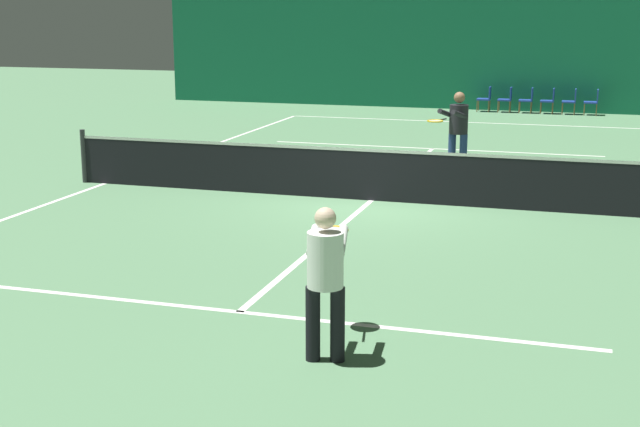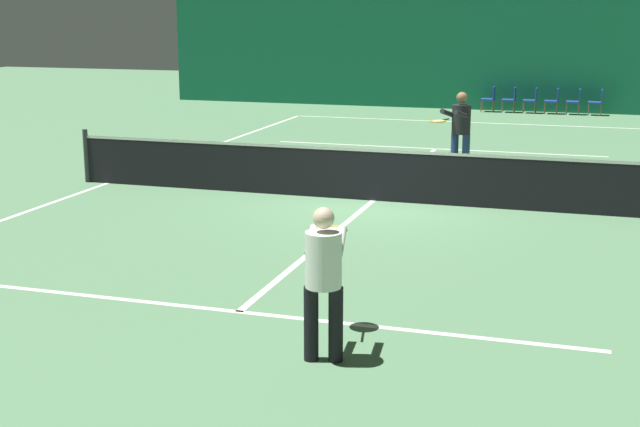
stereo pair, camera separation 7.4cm
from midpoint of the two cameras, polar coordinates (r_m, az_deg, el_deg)
ground_plane at (r=16.31m, az=3.55°, el=0.83°), size 60.00×60.00×0.00m
backdrop_curtain at (r=31.25m, az=10.63°, el=10.80°), size 23.00×0.12×4.67m
court_line_baseline_far at (r=27.86m, az=9.50°, el=5.78°), size 11.00×0.10×0.00m
court_line_service_far at (r=22.47m, az=7.50°, el=4.13°), size 8.25×0.10×0.00m
court_line_service_near at (r=10.43m, az=-5.02°, el=-6.29°), size 8.25×0.10×0.00m
court_line_sideline_left at (r=18.38m, az=-13.33°, el=1.90°), size 0.10×23.80×0.00m
court_line_centre at (r=16.31m, az=3.55°, el=0.84°), size 0.10×12.80×0.00m
tennis_net at (r=16.21m, az=3.58°, el=2.60°), size 12.00×0.10×1.07m
player_near at (r=8.77m, az=0.49°, el=-3.72°), size 0.60×1.35×1.57m
player_far at (r=19.03m, az=9.07°, el=5.52°), size 0.80×1.42×1.72m
courtside_chair_0 at (r=30.80m, az=10.90°, el=7.31°), size 0.44×0.44×0.84m
courtside_chair_1 at (r=30.73m, az=12.20°, el=7.24°), size 0.44×0.44×0.84m
courtside_chair_2 at (r=30.67m, az=13.50°, el=7.17°), size 0.44×0.44×0.84m
courtside_chair_3 at (r=30.63m, az=14.80°, el=7.09°), size 0.44×0.44×0.84m
courtside_chair_4 at (r=30.60m, az=16.11°, el=7.00°), size 0.44×0.44×0.84m
courtside_chair_5 at (r=30.60m, az=17.42°, el=6.92°), size 0.44×0.44×0.84m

